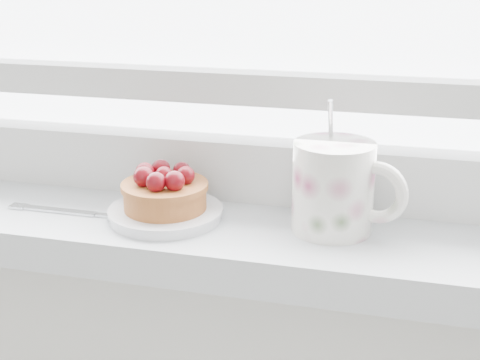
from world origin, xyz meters
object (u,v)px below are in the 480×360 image
(saucer, at_px, (166,213))
(floral_mug, at_px, (336,186))
(fork, at_px, (83,213))
(raspberry_tart, at_px, (165,190))

(saucer, distance_m, floral_mug, 0.19)
(saucer, xyz_separation_m, fork, (-0.09, -0.01, -0.00))
(saucer, xyz_separation_m, raspberry_tart, (-0.00, -0.00, 0.03))
(saucer, distance_m, raspberry_tart, 0.03)
(raspberry_tart, relative_size, floral_mug, 0.69)
(saucer, bearing_deg, raspberry_tart, -131.51)
(raspberry_tart, height_order, floral_mug, floral_mug)
(fork, bearing_deg, floral_mug, 5.61)
(raspberry_tart, xyz_separation_m, floral_mug, (0.18, 0.01, 0.02))
(saucer, bearing_deg, fork, -172.30)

